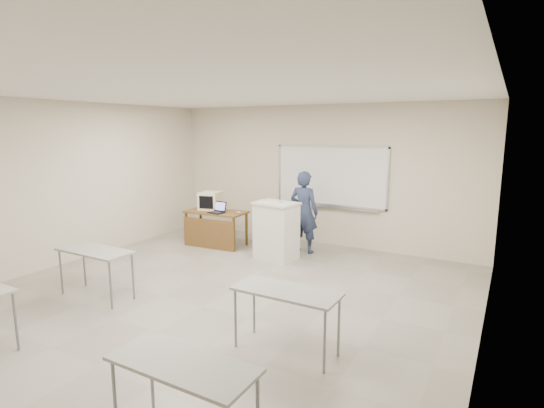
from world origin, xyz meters
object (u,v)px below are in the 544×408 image
Objects in this scene: whiteboard at (330,177)px; keyboard at (270,201)px; instructor_desk at (213,222)px; podium at (276,231)px; mouse at (239,212)px; crt_monitor at (210,201)px; presenter at (304,212)px; laptop at (218,210)px.

keyboard is at bearing -114.14° from whiteboard.
instructor_desk is 1.18× the size of podium.
podium is 1.10m from mouse.
crt_monitor is 2.14m from presenter.
keyboard is 0.25× the size of presenter.
laptop is 1.35m from keyboard.
podium is 1.49m from laptop.
crt_monitor reaches higher than instructor_desk.
mouse is (-1.55, -1.21, -0.71)m from whiteboard.
crt_monitor is 1.51× the size of laptop.
presenter is (1.31, 0.41, 0.07)m from mouse.
crt_monitor is at bearing 177.34° from podium.
instructor_desk is at bearing -175.97° from podium.
whiteboard is at bearing 29.01° from instructor_desk.
presenter is (-0.24, -0.80, -0.65)m from whiteboard.
instructor_desk is at bearing 17.65° from presenter.
presenter is (0.26, 0.67, 0.28)m from podium.
podium is 0.58m from keyboard.
presenter reaches higher than crt_monitor.
mouse is at bearing -19.55° from crt_monitor.
keyboard is (0.90, -0.24, 0.36)m from mouse.
keyboard is at bearing 58.22° from presenter.
whiteboard reaches higher than mouse.
whiteboard is 2.68m from instructor_desk.
keyboard reaches higher than laptop.
whiteboard is at bearing 22.05° from mouse.
podium is at bearing 2.16° from laptop.
instructor_desk is at bearing -57.41° from crt_monitor.
whiteboard is 8.00× the size of laptop.
mouse is at bearing 28.46° from laptop.
keyboard is at bearing -179.13° from podium.
podium is 0.77m from presenter.
podium is at bearing -24.46° from crt_monitor.
crt_monitor is 0.28× the size of presenter.
crt_monitor reaches higher than mouse.
whiteboard is 2.09m from mouse.
keyboard is at bearing -24.77° from crt_monitor.
keyboard is (1.45, -0.08, 0.60)m from instructor_desk.
crt_monitor is 0.48m from laptop.
presenter is (1.86, 0.57, 0.31)m from instructor_desk.
keyboard is at bearing -7.33° from instructor_desk.
crt_monitor is at bearing 9.65° from presenter.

